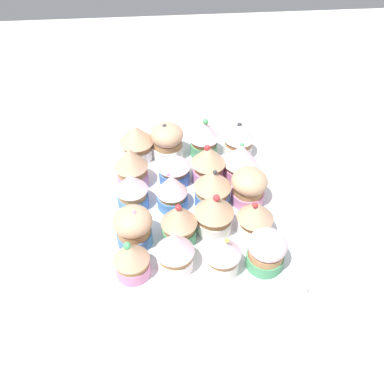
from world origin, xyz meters
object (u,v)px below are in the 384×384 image
object	(u,v)px
cupcake_6	(214,212)
cupcake_10	(175,250)
cupcake_11	(179,222)
cupcake_14	(167,141)
cupcake_13	(174,167)
napkin	(161,125)
cupcake_17	(132,190)
cupcake_3	(240,161)
cupcake_15	(132,259)
cupcake_12	(172,189)
cupcake_7	(212,187)
cupcake_0	(266,250)
cupcake_5	(222,254)
cupcake_18	(131,166)
cupcake_2	(249,187)
cupcake_8	(208,163)
cupcake_19	(137,141)
cupcake_4	(239,140)
cupcake_9	(204,137)
cupcake_1	(255,218)
cupcake_16	(133,227)
baking_tray	(192,206)

from	to	relation	value
cupcake_6	cupcake_10	bearing A→B (deg)	135.63
cupcake_11	cupcake_14	distance (cm)	21.60
cupcake_13	napkin	xyz separation A→B (cm)	(19.67, 1.99, -4.29)
cupcake_14	cupcake_17	size ratio (longest dim) A/B	1.05
cupcake_3	cupcake_15	xyz separation A→B (cm)	(-20.09, 19.53, -0.57)
cupcake_12	cupcake_14	size ratio (longest dim) A/B	0.97
cupcake_7	cupcake_12	bearing A→B (deg)	88.34
cupcake_0	napkin	xyz separation A→B (cm)	(39.87, 14.55, -4.28)
cupcake_5	cupcake_18	xyz separation A→B (cm)	(20.49, 13.53, 0.38)
cupcake_17	cupcake_18	distance (cm)	5.75
cupcake_2	cupcake_14	size ratio (longest dim) A/B	0.91
napkin	cupcake_11	bearing A→B (deg)	-176.57
cupcake_3	cupcake_17	world-z (taller)	cupcake_3
cupcake_5	cupcake_8	world-z (taller)	cupcake_8
cupcake_10	cupcake_13	world-z (taller)	cupcake_10
cupcake_19	cupcake_8	bearing A→B (deg)	-121.30
cupcake_15	cupcake_10	bearing A→B (deg)	-83.89
cupcake_4	cupcake_11	xyz separation A→B (cm)	(-20.76, 13.05, 0.39)
cupcake_8	cupcake_14	size ratio (longest dim) A/B	1.07
cupcake_11	napkin	size ratio (longest dim) A/B	0.63
cupcake_9	cupcake_17	xyz separation A→B (cm)	(-13.20, 13.80, -0.62)
cupcake_1	cupcake_7	size ratio (longest dim) A/B	0.98
cupcake_13	cupcake_2	bearing A→B (deg)	-117.61
cupcake_9	cupcake_10	distance (cm)	27.81
cupcake_15	cupcake_17	world-z (taller)	cupcake_17
cupcake_2	napkin	world-z (taller)	cupcake_2
cupcake_13	cupcake_16	distance (cm)	15.73
cupcake_6	cupcake_10	xyz separation A→B (cm)	(-6.88, 6.72, -0.15)
cupcake_3	cupcake_15	bearing A→B (deg)	135.82
cupcake_1	cupcake_9	bearing A→B (deg)	15.22
cupcake_4	cupcake_9	world-z (taller)	cupcake_9
cupcake_8	cupcake_15	bearing A→B (deg)	145.61
cupcake_12	cupcake_13	distance (cm)	6.04
cupcake_1	cupcake_5	size ratio (longest dim) A/B	1.00
cupcake_12	napkin	size ratio (longest dim) A/B	0.57
cupcake_13	cupcake_14	xyz separation A→B (cm)	(7.66, 0.85, 0.23)
baking_tray	cupcake_14	distance (cm)	15.12
cupcake_11	cupcake_6	bearing A→B (deg)	-75.50
cupcake_0	cupcake_12	size ratio (longest dim) A/B	0.93
cupcake_7	cupcake_19	size ratio (longest dim) A/B	1.05
cupcake_7	cupcake_17	bearing A→B (deg)	87.87
cupcake_16	cupcake_4	bearing A→B (deg)	-44.14
cupcake_3	cupcake_10	size ratio (longest dim) A/B	1.03
cupcake_6	cupcake_7	xyz separation A→B (cm)	(6.24, -0.50, -0.28)
cupcake_0	cupcake_14	xyz separation A→B (cm)	(27.86, 13.41, 0.25)
cupcake_3	cupcake_6	xyz separation A→B (cm)	(-12.54, 6.44, 0.18)
cupcake_4	cupcake_19	world-z (taller)	same
cupcake_5	cupcake_7	size ratio (longest dim) A/B	0.98
cupcake_4	cupcake_12	bearing A→B (deg)	132.98
cupcake_1	cupcake_4	distance (cm)	20.79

